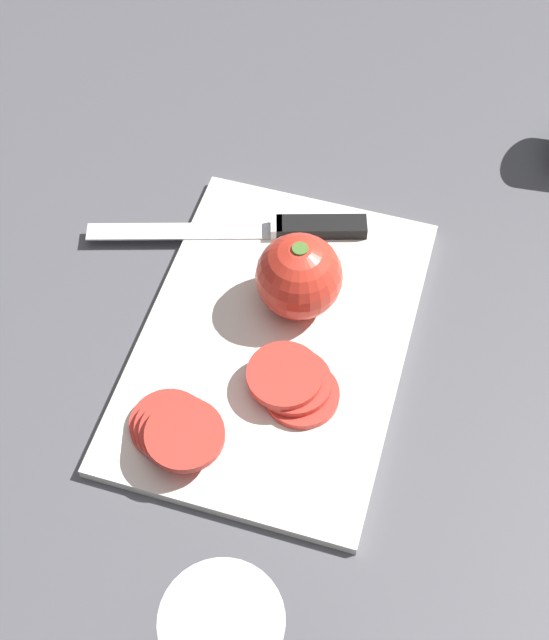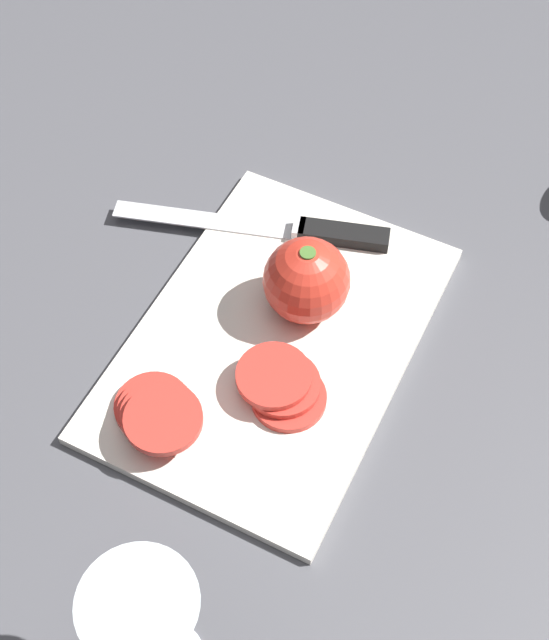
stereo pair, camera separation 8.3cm
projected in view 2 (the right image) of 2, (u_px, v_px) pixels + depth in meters
name	position (u px, v px, depth m)	size (l,w,h in m)	color
ground_plane	(237.00, 377.00, 0.85)	(3.00, 3.00, 0.00)	#4C4C51
cutting_board	(275.00, 341.00, 0.87)	(0.37, 0.25, 0.01)	silver
wine_glass	(146.00, 624.00, 0.61)	(0.08, 0.08, 0.16)	silver
whole_tomato	(306.00, 280.00, 0.85)	(0.08, 0.08, 0.09)	red
knife	(312.00, 231.00, 0.93)	(0.11, 0.29, 0.01)	silver
tomato_slice_stack_near	(158.00, 412.00, 0.80)	(0.09, 0.09, 0.03)	red
tomato_slice_stack_far	(281.00, 387.00, 0.82)	(0.08, 0.09, 0.02)	red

